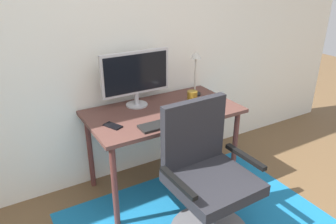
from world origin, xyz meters
name	(u,v)px	position (x,y,z in m)	size (l,w,h in m)	color
wall_back	(75,34)	(0.00, 2.20, 1.30)	(6.00, 0.10, 2.60)	white
desk	(163,119)	(0.53, 1.79, 0.63)	(1.23, 0.67, 0.71)	brown
monitor	(136,75)	(0.39, 1.99, 0.97)	(0.59, 0.18, 0.46)	#B2B2B7
keyboard	(167,123)	(0.43, 1.55, 0.72)	(0.43, 0.13, 0.02)	black
computer_mouse	(205,112)	(0.78, 1.56, 0.72)	(0.06, 0.10, 0.03)	white
coffee_cup	(192,97)	(0.82, 1.80, 0.76)	(0.09, 0.09, 0.11)	olive
cell_phone	(113,126)	(0.07, 1.72, 0.71)	(0.07, 0.14, 0.01)	black
desk_lamp	(196,66)	(0.95, 1.95, 0.97)	(0.11, 0.11, 0.40)	black
office_chair	(207,186)	(0.49, 1.13, 0.40)	(0.60, 0.56, 0.97)	slate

